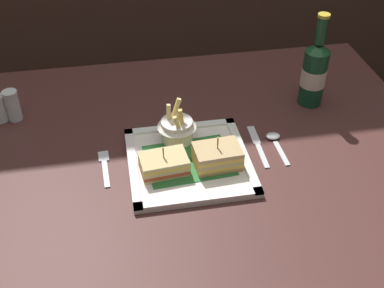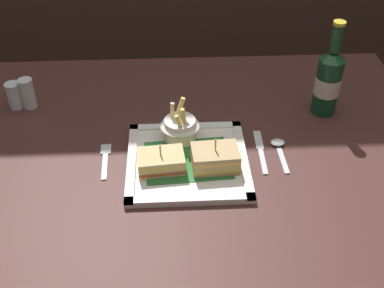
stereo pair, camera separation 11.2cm
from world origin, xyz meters
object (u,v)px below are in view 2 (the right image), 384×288
Objects in this scene: dining_table at (196,186)px; sandwich_half_left at (161,162)px; spoon at (279,147)px; beer_bottle at (328,81)px; sandwich_half_right at (215,158)px; salt_shaker at (15,97)px; knife at (260,150)px; fries_cup at (180,126)px; fork at (105,159)px; pepper_shaker at (28,95)px; square_plate at (188,161)px.

sandwich_half_left is (-0.08, -0.07, 0.14)m from dining_table.
beer_bottle is at bearing 46.29° from spoon.
salt_shaker is at bearing 150.99° from sandwich_half_right.
sandwich_half_left is at bearing -152.56° from beer_bottle.
sandwich_half_right is (0.04, -0.07, 0.15)m from dining_table.
knife is 2.24× the size of salt_shaker.
fries_cup is at bearing -163.25° from beer_bottle.
sandwich_half_right is at bearing -156.54° from spoon.
fork is (-0.21, -0.02, 0.11)m from dining_table.
dining_table is at bearing -46.36° from fries_cup.
sandwich_half_right is at bearing -54.94° from fries_cup.
sandwich_half_right is 1.30× the size of pepper_shaker.
fork is at bearing -42.18° from salt_shaker.
beer_bottle is (0.42, 0.22, 0.06)m from sandwich_half_left.
fries_cup reaches higher than square_plate.
fries_cup is 0.24m from spoon.
square_plate is 2.55× the size of fries_cup.
pepper_shaker is (-0.22, 0.23, 0.03)m from fork.
fries_cup is at bearing 66.75° from sandwich_half_left.
dining_table is at bearing -179.49° from spoon.
sandwich_half_right is at bearing 0.00° from sandwich_half_left.
salt_shaker reaches higher than dining_table.
square_plate reaches higher than spoon.
beer_bottle reaches higher than salt_shaker.
beer_bottle is at bearing 28.18° from square_plate.
fries_cup reaches higher than knife.
beer_bottle is 2.07× the size of spoon.
sandwich_half_right is at bearing -22.69° from square_plate.
salt_shaker is (-0.25, 0.23, 0.03)m from fork.
fries_cup reaches higher than sandwich_half_left.
square_plate reaches higher than fork.
fork is 0.32m from pepper_shaker.
knife is (0.36, 0.02, -0.00)m from fork.
salt_shaker reaches higher than fork.
beer_bottle is 1.57× the size of knife.
spoon is (0.16, 0.07, -0.03)m from sandwich_half_right.
pepper_shaker is (-0.58, 0.21, 0.03)m from knife.
spoon is at bearing 23.46° from sandwich_half_right.
square_plate is at bearing -79.89° from fries_cup.
salt_shaker is (-0.50, 0.28, -0.00)m from sandwich_half_right.
square_plate is (-0.02, -0.04, 0.12)m from dining_table.
fork is 1.76× the size of salt_shaker.
salt_shaker is at bearing 160.92° from knife.
salt_shaker is (-0.47, 0.21, 0.14)m from dining_table.
salt_shaker is at bearing 158.02° from fries_cup.
pepper_shaker is at bearing 0.00° from salt_shaker.
sandwich_half_left is 0.12m from fries_cup.
sandwich_half_left is 0.45m from pepper_shaker.
dining_table is 0.19m from knife.
pepper_shaker reaches higher than square_plate.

